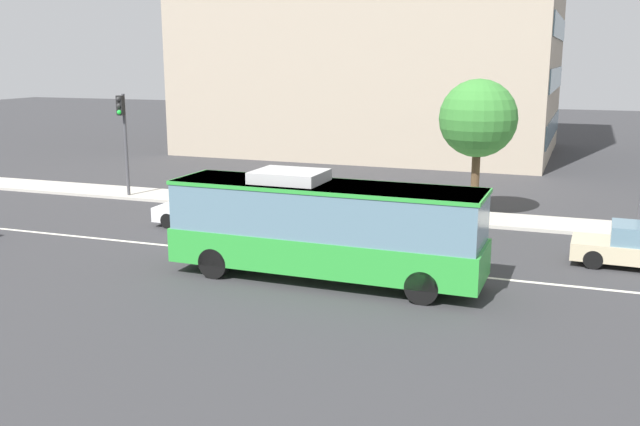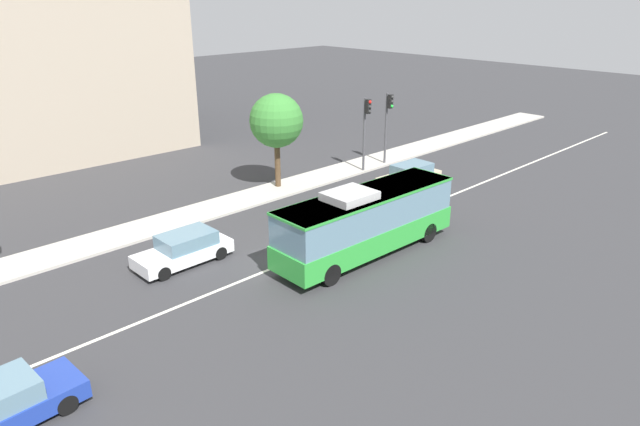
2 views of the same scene
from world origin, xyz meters
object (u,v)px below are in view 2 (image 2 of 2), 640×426
Objects in this scene: traffic_light_near_corner at (388,117)px; traffic_light_mid_block at (366,122)px; transit_bus at (367,219)px; street_tree_kerbside_left at (276,121)px; sedan_beige at (410,175)px; sedan_white at (184,249)px.

traffic_light_near_corner is 1.00× the size of traffic_light_mid_block.
transit_bus is 11.32m from street_tree_kerbside_left.
street_tree_kerbside_left is at bearing -38.66° from sedan_beige.
traffic_light_mid_block reaches higher than sedan_beige.
street_tree_kerbside_left is (-9.07, 1.44, 0.81)m from traffic_light_near_corner.
transit_bus is 8.63m from sedan_white.
sedan_beige is 0.88× the size of traffic_light_near_corner.
transit_bus is 2.20× the size of sedan_beige.
transit_bus is at bearing 29.27° from sedan_beige.
traffic_light_near_corner reaches higher than transit_bus.
sedan_white is 0.87× the size of traffic_light_mid_block.
traffic_light_mid_block is 6.80m from street_tree_kerbside_left.
sedan_white is 17.33m from traffic_light_mid_block.
traffic_light_near_corner reaches higher than sedan_beige.
traffic_light_mid_block is (0.13, 4.03, 2.84)m from sedan_beige.
street_tree_kerbside_left is (-6.56, 1.60, 0.81)m from traffic_light_mid_block.
sedan_beige and sedan_white have the same top height.
traffic_light_mid_block is (16.68, 3.74, 2.84)m from sedan_white.
traffic_light_mid_block is at bearing 43.59° from transit_bus.
traffic_light_mid_block is (-2.52, -0.17, 0.00)m from traffic_light_near_corner.
sedan_white is at bearing 144.20° from transit_bus.
sedan_beige is 0.75× the size of street_tree_kerbside_left.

